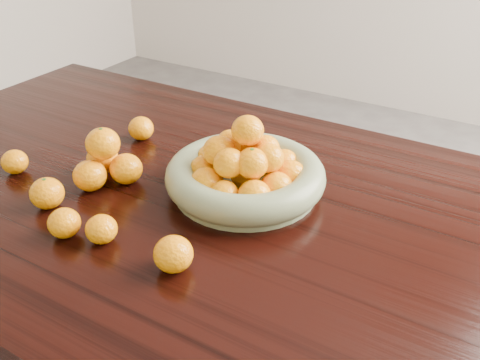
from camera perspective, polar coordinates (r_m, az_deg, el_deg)
The scene contains 9 objects.
dining_table at distance 1.16m, azimuth 0.10°, elevation -6.68°, with size 2.00×1.00×0.75m.
fruit_bowl at distance 1.14m, azimuth 0.53°, elevation 0.87°, with size 0.34×0.34×0.18m.
orange_pyramid at distance 1.21m, azimuth -14.17°, elevation 1.95°, with size 0.15×0.15×0.13m.
loose_orange_0 at distance 1.16m, azimuth -19.89°, elevation -1.34°, with size 0.07×0.07×0.07m, color #FF9B07.
loose_orange_1 at distance 1.07m, azimuth -18.24°, elevation -4.38°, with size 0.06×0.06×0.06m, color #FF9B07.
loose_orange_2 at distance 1.03m, azimuth -14.56°, elevation -5.10°, with size 0.06×0.06×0.06m, color #FF9B07.
loose_orange_3 at distance 1.40m, azimuth -10.51°, elevation 5.44°, with size 0.07×0.07×0.06m, color #FF9B07.
loose_orange_4 at distance 1.33m, azimuth -22.90°, elevation 1.80°, with size 0.06×0.06×0.06m, color #FF9B07.
loose_orange_5 at distance 0.94m, azimuth -7.12°, elevation -7.85°, with size 0.07×0.07×0.07m, color #FF9B07.
Camera 1 is at (0.47, -0.80, 1.36)m, focal length 40.00 mm.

